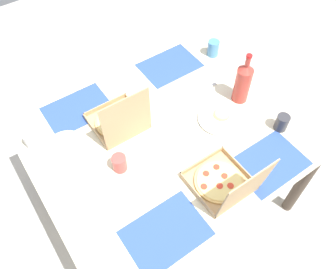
{
  "coord_description": "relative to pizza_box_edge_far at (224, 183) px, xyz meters",
  "views": [
    {
      "loc": [
        0.63,
        0.9,
        2.24
      ],
      "look_at": [
        0.0,
        0.0,
        0.76
      ],
      "focal_mm": 36.81,
      "sensor_mm": 36.0,
      "label": 1
    }
  ],
  "objects": [
    {
      "name": "cup_clear_left",
      "position": [
        0.65,
        -0.76,
        -0.0
      ],
      "size": [
        0.07,
        0.07,
        0.09
      ],
      "primitive_type": "cylinder",
      "color": "silver",
      "rests_on": "dining_table"
    },
    {
      "name": "placemat_far_right",
      "position": [
        0.35,
        0.03,
        -0.05
      ],
      "size": [
        0.36,
        0.26,
        0.0
      ],
      "primitive_type": "cube",
      "color": "#2D4C9E",
      "rests_on": "dining_table"
    },
    {
      "name": "knife_by_near_left",
      "position": [
        -0.31,
        -0.56,
        -0.05
      ],
      "size": [
        0.21,
        0.02,
        0.0
      ],
      "primitive_type": "cube",
      "rotation": [
        0.0,
        0.0,
        6.28
      ],
      "color": "#B7B7BC",
      "rests_on": "dining_table"
    },
    {
      "name": "plate_near_left",
      "position": [
        0.53,
        -0.64,
        -0.04
      ],
      "size": [
        0.22,
        0.22,
        0.02
      ],
      "color": "white",
      "rests_on": "dining_table"
    },
    {
      "name": "pizza_box_center",
      "position": [
        0.22,
        -0.61,
        0.0
      ],
      "size": [
        0.27,
        0.28,
        0.31
      ],
      "color": "tan",
      "rests_on": "dining_table"
    },
    {
      "name": "pizza_box_edge_far",
      "position": [
        0.0,
        0.0,
        0.0
      ],
      "size": [
        0.27,
        0.31,
        0.31
      ],
      "color": "tan",
      "rests_on": "dining_table"
    },
    {
      "name": "dining_table",
      "position": [
        0.04,
        -0.41,
        -0.15
      ],
      "size": [
        1.42,
        1.18,
        0.76
      ],
      "color": "#3F3328",
      "rests_on": "ground_plane"
    },
    {
      "name": "knife_by_far_left",
      "position": [
        0.15,
        -0.29,
        -0.05
      ],
      "size": [
        0.17,
        0.15,
        0.0
      ],
      "primitive_type": "cube",
      "rotation": [
        0.0,
        0.0,
        5.56
      ],
      "color": "#B7B7BC",
      "rests_on": "dining_table"
    },
    {
      "name": "ground_plane",
      "position": [
        0.04,
        -0.41,
        -0.81
      ],
      "size": [
        6.0,
        6.0,
        0.0
      ],
      "primitive_type": "plane",
      "color": "beige"
    },
    {
      "name": "placemat_near_right",
      "position": [
        0.35,
        -0.85,
        -0.05
      ],
      "size": [
        0.36,
        0.26,
        0.0
      ],
      "primitive_type": "cube",
      "color": "#2D4C9E",
      "rests_on": "dining_table"
    },
    {
      "name": "cup_red",
      "position": [
        -0.57,
        -0.78,
        0.0
      ],
      "size": [
        0.07,
        0.07,
        0.1
      ],
      "primitive_type": "cylinder",
      "color": "teal",
      "rests_on": "dining_table"
    },
    {
      "name": "cup_clear_right",
      "position": [
        -0.49,
        -0.1,
        -0.0
      ],
      "size": [
        0.07,
        0.07,
        0.09
      ],
      "primitive_type": "cylinder",
      "color": "#333338",
      "rests_on": "dining_table"
    },
    {
      "name": "placemat_far_left",
      "position": [
        -0.28,
        0.03,
        -0.05
      ],
      "size": [
        0.36,
        0.26,
        0.0
      ],
      "primitive_type": "cube",
      "color": "#2D4C9E",
      "rests_on": "dining_table"
    },
    {
      "name": "plate_middle",
      "position": [
        -0.25,
        -0.34,
        -0.04
      ],
      "size": [
        0.23,
        0.23,
        0.03
      ],
      "color": "white",
      "rests_on": "dining_table"
    },
    {
      "name": "cup_dark",
      "position": [
        0.35,
        -0.38,
        -0.0
      ],
      "size": [
        0.07,
        0.07,
        0.09
      ],
      "primitive_type": "cylinder",
      "color": "#BF4742",
      "rests_on": "dining_table"
    },
    {
      "name": "soda_bottle",
      "position": [
        -0.45,
        -0.39,
        0.08
      ],
      "size": [
        0.09,
        0.09,
        0.32
      ],
      "color": "#B2382D",
      "rests_on": "dining_table"
    },
    {
      "name": "placemat_near_left",
      "position": [
        -0.28,
        -0.85,
        -0.05
      ],
      "size": [
        0.36,
        0.26,
        0.0
      ],
      "primitive_type": "cube",
      "color": "#2D4C9E",
      "rests_on": "dining_table"
    }
  ]
}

